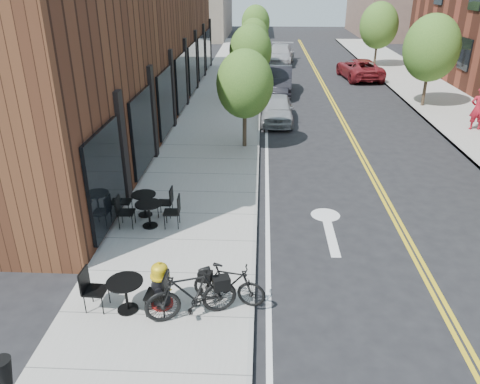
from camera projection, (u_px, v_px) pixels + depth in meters
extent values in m
plane|color=black|center=(255.00, 279.00, 10.81)|extent=(120.00, 120.00, 0.00)
cube|color=#9E9B93|center=(213.00, 139.00, 19.94)|extent=(4.00, 70.00, 0.12)
cube|color=#412215|center=(126.00, 42.00, 22.31)|extent=(5.00, 28.00, 7.00)
cylinder|color=#382B1E|center=(245.00, 127.00, 18.60)|extent=(0.16, 0.16, 1.61)
ellipsoid|color=#315C1D|center=(245.00, 84.00, 17.90)|extent=(2.20, 2.20, 2.64)
cylinder|color=#382B1E|center=(250.00, 84.00, 25.84)|extent=(0.16, 0.16, 1.68)
ellipsoid|color=#315C1D|center=(251.00, 51.00, 25.10)|extent=(2.30, 2.30, 2.76)
cylinder|color=#382B1E|center=(253.00, 61.00, 33.12)|extent=(0.16, 0.16, 1.57)
ellipsoid|color=#315C1D|center=(254.00, 37.00, 32.44)|extent=(2.10, 2.10, 2.52)
cylinder|color=#382B1E|center=(255.00, 45.00, 40.34)|extent=(0.16, 0.16, 1.71)
ellipsoid|color=#315C1D|center=(256.00, 23.00, 39.58)|extent=(2.40, 2.40, 2.88)
cylinder|color=#382B1E|center=(425.00, 88.00, 24.51)|extent=(0.16, 0.16, 1.82)
ellipsoid|color=#315C1D|center=(431.00, 48.00, 23.66)|extent=(2.80, 2.80, 3.36)
cylinder|color=#382B1E|center=(376.00, 54.00, 35.39)|extent=(0.16, 0.16, 1.82)
ellipsoid|color=#315C1D|center=(379.00, 25.00, 34.54)|extent=(2.80, 2.80, 3.36)
cylinder|color=maroon|center=(162.00, 303.00, 9.76)|extent=(0.50, 0.50, 0.07)
cylinder|color=black|center=(161.00, 290.00, 9.61)|extent=(0.38, 0.38, 0.69)
cylinder|color=gold|center=(160.00, 276.00, 9.47)|extent=(0.43, 0.43, 0.05)
cylinder|color=gold|center=(160.00, 272.00, 9.43)|extent=(0.37, 0.37, 0.16)
ellipsoid|color=gold|center=(159.00, 268.00, 9.39)|extent=(0.36, 0.36, 0.20)
cylinder|color=gold|center=(159.00, 264.00, 9.35)|extent=(0.06, 0.06, 0.07)
imported|color=black|center=(191.00, 294.00, 9.21)|extent=(1.93, 1.10, 1.12)
imported|color=black|center=(229.00, 284.00, 9.64)|extent=(1.61, 0.75, 0.93)
cylinder|color=black|center=(128.00, 309.00, 9.62)|extent=(0.45, 0.45, 0.03)
cylinder|color=black|center=(126.00, 296.00, 9.48)|extent=(0.06, 0.06, 0.68)
cylinder|color=black|center=(125.00, 282.00, 9.33)|extent=(0.78, 0.78, 0.03)
cylinder|color=black|center=(145.00, 214.00, 13.44)|extent=(0.40, 0.40, 0.03)
cylinder|color=black|center=(145.00, 205.00, 13.31)|extent=(0.05, 0.05, 0.64)
cylinder|color=black|center=(144.00, 195.00, 13.18)|extent=(0.69, 0.69, 0.03)
cylinder|color=black|center=(150.00, 226.00, 12.84)|extent=(0.44, 0.44, 0.03)
cylinder|color=black|center=(149.00, 215.00, 12.71)|extent=(0.06, 0.06, 0.66)
cylinder|color=black|center=(148.00, 204.00, 12.57)|extent=(0.76, 0.76, 0.03)
imported|color=#95989C|center=(277.00, 109.00, 22.19)|extent=(1.58, 3.76, 1.27)
imported|color=black|center=(278.00, 80.00, 27.58)|extent=(1.86, 4.78, 1.55)
imported|color=#ABABB0|center=(280.00, 55.00, 36.88)|extent=(2.70, 5.33, 1.48)
imported|color=maroon|center=(359.00, 69.00, 31.60)|extent=(2.79, 5.09, 1.35)
imported|color=#A51624|center=(478.00, 109.00, 20.59)|extent=(0.72, 0.51, 1.89)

